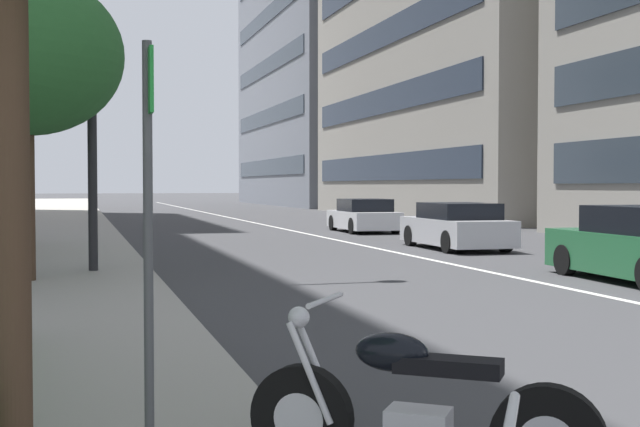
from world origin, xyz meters
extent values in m
cube|color=silver|center=(35.00, 0.00, 0.00)|extent=(110.00, 0.16, 0.01)
cylinder|color=silver|center=(0.04, 7.03, 1.10)|extent=(0.53, 0.35, 0.04)
cylinder|color=black|center=(2.89, 6.93, 0.34)|extent=(0.49, 0.61, 0.67)
cylinder|color=silver|center=(2.89, 6.93, 0.34)|extent=(0.30, 0.35, 0.34)
cube|color=black|center=(2.33, 6.17, 0.74)|extent=(0.56, 0.65, 0.10)
ellipsoid|color=black|center=(2.54, 6.45, 0.80)|extent=(0.47, 0.51, 0.24)
cylinder|color=silver|center=(2.78, 6.91, 0.64)|extent=(0.22, 0.28, 0.64)
cylinder|color=silver|center=(2.90, 6.83, 0.64)|extent=(0.22, 0.28, 0.64)
cylinder|color=silver|center=(2.79, 6.80, 1.10)|extent=(0.50, 0.38, 0.04)
sphere|color=silver|center=(2.90, 6.95, 0.98)|extent=(0.14, 0.14, 0.14)
cylinder|color=black|center=(12.56, -1.21, 0.31)|extent=(0.63, 0.25, 0.62)
cylinder|color=black|center=(12.48, -2.89, 0.31)|extent=(0.63, 0.25, 0.62)
cube|color=#B7B7BC|center=(19.60, -2.12, 0.51)|extent=(4.41, 1.97, 0.72)
cube|color=black|center=(19.41, -2.12, 1.10)|extent=(2.39, 1.76, 0.45)
cylinder|color=black|center=(21.06, -1.34, 0.31)|extent=(0.63, 0.24, 0.62)
cylinder|color=black|center=(21.00, -3.01, 0.31)|extent=(0.63, 0.24, 0.62)
cylinder|color=black|center=(18.19, -1.24, 0.31)|extent=(0.63, 0.24, 0.62)
cylinder|color=black|center=(18.13, -2.91, 0.31)|extent=(0.63, 0.24, 0.62)
cube|color=silver|center=(28.59, -2.45, 0.48)|extent=(4.25, 1.95, 0.67)
cube|color=black|center=(28.41, -2.45, 1.06)|extent=(2.14, 1.75, 0.48)
cylinder|color=black|center=(30.00, -1.65, 0.31)|extent=(0.63, 0.24, 0.62)
cylinder|color=black|center=(29.96, -3.33, 0.31)|extent=(0.63, 0.24, 0.62)
cylinder|color=black|center=(27.23, -1.58, 0.31)|extent=(0.63, 0.24, 0.62)
cylinder|color=black|center=(27.19, -3.25, 0.31)|extent=(0.63, 0.24, 0.62)
cylinder|color=#47494C|center=(3.02, 7.88, 1.43)|extent=(0.06, 0.06, 2.56)
cube|color=#1E8C33|center=(3.02, 7.86, 2.46)|extent=(0.32, 0.02, 0.40)
cylinder|color=#232326|center=(14.69, 8.01, 4.90)|extent=(0.18, 0.18, 9.49)
cube|color=gold|center=(14.34, 8.01, 4.76)|extent=(0.56, 0.03, 1.10)
cube|color=gold|center=(15.04, 8.01, 4.76)|extent=(0.56, 0.03, 1.10)
cylinder|color=#473323|center=(3.02, 8.67, 1.70)|extent=(0.22, 0.22, 3.10)
cylinder|color=#473323|center=(13.24, 9.12, 1.50)|extent=(0.22, 0.22, 2.71)
ellipsoid|color=#265B28|center=(13.24, 9.12, 4.11)|extent=(3.34, 3.34, 2.84)
cylinder|color=#473323|center=(19.84, 10.07, 1.70)|extent=(0.22, 0.22, 3.10)
ellipsoid|color=#387A33|center=(19.84, 10.07, 4.67)|extent=(3.79, 3.79, 3.22)
cube|color=#232D3D|center=(43.43, -8.83, 2.88)|extent=(24.84, 0.08, 1.50)
cube|color=#232D3D|center=(43.43, -8.83, 6.75)|extent=(24.84, 0.08, 1.50)
cube|color=#232D3D|center=(43.43, -8.83, 10.62)|extent=(24.84, 0.08, 1.50)
cube|color=#2D3842|center=(74.17, -8.83, 3.52)|extent=(26.26, 0.08, 1.50)
cube|color=#2D3842|center=(74.17, -8.83, 8.25)|extent=(26.26, 0.08, 1.50)
cube|color=#2D3842|center=(74.17, -8.83, 12.98)|extent=(26.26, 0.08, 1.50)
cube|color=#2D3842|center=(74.17, -8.83, 17.71)|extent=(26.26, 0.08, 1.50)
camera|label=1|loc=(-2.21, 8.30, 1.82)|focal=46.76mm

